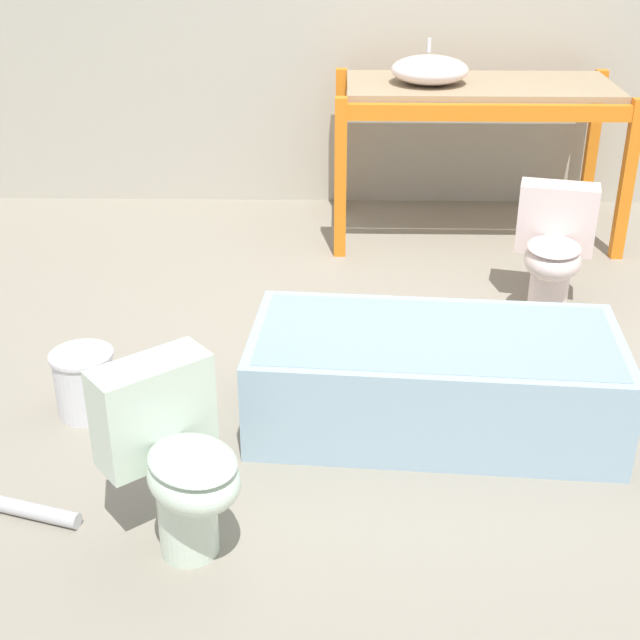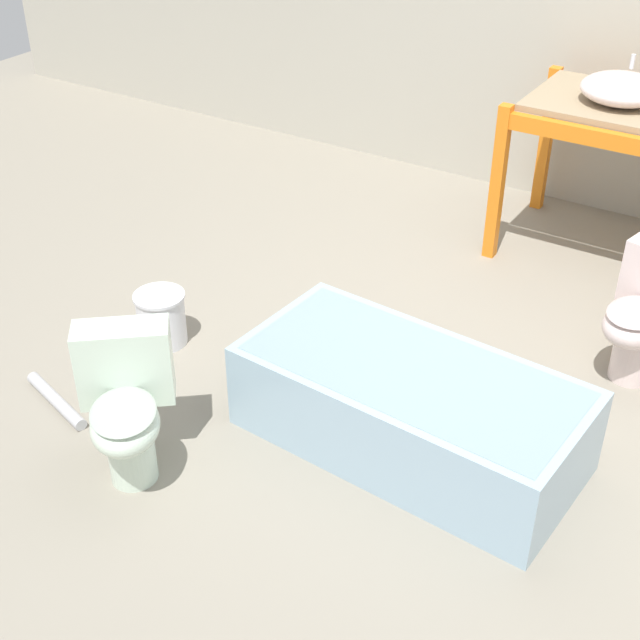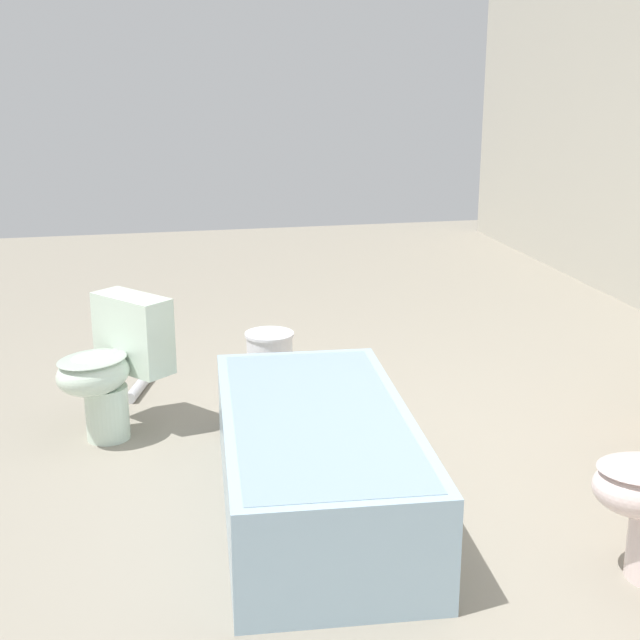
# 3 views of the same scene
# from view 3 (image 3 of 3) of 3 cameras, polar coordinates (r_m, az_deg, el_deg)

# --- Properties ---
(ground_plane) EXTENTS (12.00, 12.00, 0.00)m
(ground_plane) POSITION_cam_3_polar(r_m,az_deg,el_deg) (3.73, 8.15, -10.97)
(ground_plane) COLOR gray
(bathtub_main) EXTENTS (1.54, 0.82, 0.42)m
(bathtub_main) POSITION_cam_3_polar(r_m,az_deg,el_deg) (3.46, -0.22, -8.67)
(bathtub_main) COLOR #99B7CC
(bathtub_main) RESTS_ON ground_plane
(toilet_near) EXTENTS (0.58, 0.60, 0.65)m
(toilet_near) POSITION_cam_3_polar(r_m,az_deg,el_deg) (4.21, -13.11, -2.66)
(toilet_near) COLOR silver
(toilet_near) RESTS_ON ground_plane
(bucket_white) EXTENTS (0.27, 0.27, 0.29)m
(bucket_white) POSITION_cam_3_polar(r_m,az_deg,el_deg) (4.84, -3.24, -2.36)
(bucket_white) COLOR silver
(bucket_white) RESTS_ON ground_plane
(loose_pipe) EXTENTS (0.49, 0.20, 0.06)m
(loose_pipe) POSITION_cam_3_polar(r_m,az_deg,el_deg) (4.90, -11.28, -3.92)
(loose_pipe) COLOR #B7B7BC
(loose_pipe) RESTS_ON ground_plane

